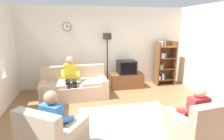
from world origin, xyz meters
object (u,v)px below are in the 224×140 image
Objects in this scene: armchair_near_window at (54,139)px; person_in_left_armchair at (56,119)px; floor_lamp at (107,45)px; armchair_near_bookshelf at (195,129)px; tv_stand at (126,80)px; bookshelf at (164,63)px; couch at (74,87)px; person_on_couch at (71,76)px; tv at (127,67)px; person_in_right_armchair at (194,111)px.

armchair_near_window is 0.33m from person_in_left_armchair.
floor_lamp is 3.68m from armchair_near_bookshelf.
bookshelf is at bearing 2.99° from tv_stand.
armchair_near_window is at bearing -97.78° from couch.
couch reaches higher than tv_stand.
couch is 2.44m from person_in_left_armchair.
bookshelf is (1.40, 0.07, 0.55)m from tv_stand.
floor_lamp is at bearing 106.60° from armchair_near_bookshelf.
person_on_couch is (-1.20, -0.76, -0.75)m from floor_lamp.
tv_stand is 1.83× the size of tv.
armchair_near_bookshelf is (0.36, -3.25, 0.04)m from tv_stand.
couch is at bearing 82.22° from armchair_near_window.
person_on_couch is 3.32m from person_in_right_armchair.
tv_stand is 3.69m from armchair_near_window.
couch is at bearing 83.17° from person_in_left_armchair.
floor_lamp is at bearing 169.06° from tv.
tv_stand is at bearing 55.37° from person_in_left_armchair.
armchair_near_window is at bearing -124.64° from tv_stand.
person_in_left_armchair reaches higher than armchair_near_window.
bookshelf is 1.33× the size of armchair_near_window.
floor_lamp reaches higher than person_on_couch.
person_in_right_armchair is at bearing -73.13° from floor_lamp.
floor_lamp reaches higher than armchair_near_bookshelf.
person_on_couch is (-0.08, -0.11, 0.39)m from couch.
couch is at bearing -168.77° from bookshelf.
armchair_near_window is 2.47m from person_in_right_armchair.
person_in_right_armchair is at bearing 96.30° from armchair_near_bookshelf.
bookshelf reaches higher than person_in_left_armchair.
armchair_near_bookshelf is at bearing -83.65° from tv.
couch is 2.02× the size of armchair_near_bookshelf.
bookshelf is 1.39× the size of person_in_right_armchair.
person_in_left_armchair is (-0.29, -2.41, 0.29)m from couch.
tv_stand is 3.20m from person_in_right_armchair.
person_on_couch is at bearing -127.38° from couch.
couch is 1.88m from tv.
armchair_near_window is (-2.09, -3.03, 0.04)m from tv_stand.
tv is at bearing -90.00° from tv_stand.
couch is 3.42m from armchair_near_bookshelf.
person_on_couch is at bearing -160.19° from tv_stand.
couch is 0.41m from person_on_couch.
tv is 3.69m from armchair_near_window.
couch is 1.65× the size of armchair_near_window.
armchair_near_bookshelf is (2.11, -2.69, -0.02)m from couch.
person_in_right_armchair is at bearing -2.94° from armchair_near_window.
person_on_couch is (-1.84, -0.66, 0.45)m from tv_stand.
floor_lamp is at bearing 171.20° from tv_stand.
armchair_near_bookshelf is at bearing -83.70° from tv_stand.
bookshelf reaches higher than armchair_near_bookshelf.
person_in_right_armchair reaches higher than armchair_near_bookshelf.
person_in_right_armchair is (2.44, -0.13, 0.32)m from armchair_near_window.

